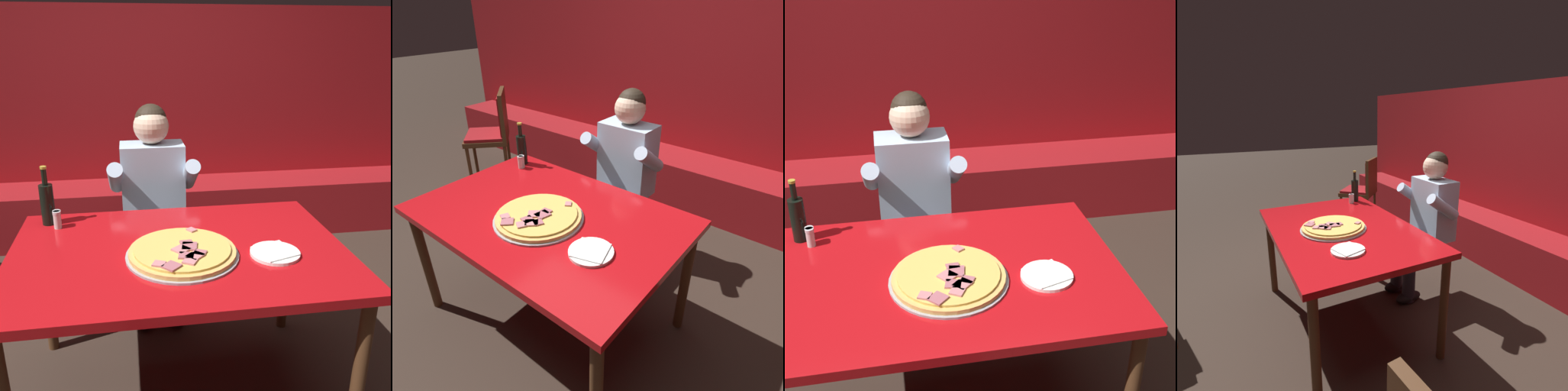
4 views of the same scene
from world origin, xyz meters
The scene contains 11 objects.
ground_plane centered at (0.00, 0.00, 0.00)m, with size 24.00×24.00×0.00m, color #33261E.
booth_wall_panel centered at (0.00, 2.18, 0.95)m, with size 6.80×0.16×1.90m, color maroon.
booth_bench centered at (0.00, 1.86, 0.23)m, with size 6.46×0.48×0.46m, color maroon.
main_dining_table centered at (0.00, 0.00, 0.70)m, with size 1.45×0.97×0.77m.
pizza centered at (0.01, -0.07, 0.79)m, with size 0.47×0.47×0.05m.
plate_white_paper centered at (0.39, -0.12, 0.78)m, with size 0.21×0.21×0.02m.
beer_bottle centered at (-0.59, 0.37, 0.88)m, with size 0.07×0.07×0.29m.
shaker_black_pepper centered at (-0.55, 0.30, 0.81)m, with size 0.04×0.04×0.09m.
shaker_red_pepper_flakes centered at (-0.55, 0.32, 0.81)m, with size 0.04×0.04×0.09m.
diner_seated_blue_shirt centered at (-0.06, 0.79, 0.71)m, with size 0.53×0.53×1.27m.
dining_chair_side_aisle centered at (-1.83, 1.04, 0.58)m, with size 0.62×0.62×0.98m.
Camera 2 is at (1.16, -1.10, 1.78)m, focal length 32.00 mm.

